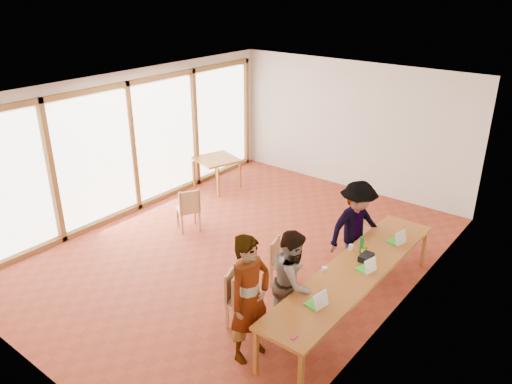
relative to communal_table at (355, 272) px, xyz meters
The scene contains 25 objects.
ground 2.62m from the communal_table, behind, with size 8.00×8.00×0.00m, color #953824.
wall_back 5.09m from the communal_table, 119.82° to the left, with size 6.00×0.10×3.00m, color beige.
wall_front 4.49m from the communal_table, 124.49° to the right, with size 6.00×0.10×3.00m, color beige.
wall_right 1.01m from the communal_table, 35.87° to the left, with size 0.10×8.00×3.00m, color beige.
window_wall 5.53m from the communal_table, behind, with size 0.10×8.00×3.00m, color white.
ceiling 3.43m from the communal_table, behind, with size 6.00×8.00×0.04m, color white.
communal_table is the anchor object (origin of this frame).
side_table 5.41m from the communal_table, 154.66° to the left, with size 0.90×0.90×0.75m.
chair_near 1.70m from the communal_table, 131.91° to the right, with size 0.52×0.52×0.45m.
chair_mid 1.78m from the communal_table, 133.03° to the right, with size 0.53×0.53×0.47m.
chair_far 1.33m from the communal_table, behind, with size 0.47×0.47×0.43m.
chair_empty 2.03m from the communal_table, 115.86° to the left, with size 0.50×0.50×0.44m.
chair_spare 3.85m from the communal_table, behind, with size 0.57×0.57×0.48m.
person_near 1.82m from the communal_table, 110.34° to the right, with size 0.66×0.43×1.81m, color gray.
person_mid 1.03m from the communal_table, 119.03° to the right, with size 0.77×0.60×1.59m, color gray.
person_far 1.18m from the communal_table, 117.51° to the left, with size 1.08×0.62×1.67m, color gray.
laptop_near 1.11m from the communal_table, 88.26° to the right, with size 0.26×0.29×0.22m.
laptop_mid 0.20m from the communal_table, 25.68° to the left, with size 0.26×0.28×0.21m.
laptop_far 1.15m from the communal_table, 82.02° to the left, with size 0.27×0.29×0.21m.
yellow_mug 0.51m from the communal_table, 102.39° to the left, with size 0.12×0.12×0.09m, color yellow.
green_bottle 0.54m from the communal_table, 108.35° to the left, with size 0.07×0.07×0.28m, color #166B26.
clear_glass 0.57m from the communal_table, 125.24° to the left, with size 0.07×0.07×0.09m, color silver.
condiment_cup 0.47m from the communal_table, 136.04° to the right, with size 0.08×0.08×0.06m, color white.
pink_phone 1.82m from the communal_table, 85.32° to the right, with size 0.05×0.10×0.01m, color #BE325B.
black_pouch 0.35m from the communal_table, 90.05° to the left, with size 0.16×0.26×0.09m, color black.
Camera 1 is at (5.24, -6.20, 4.73)m, focal length 35.00 mm.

